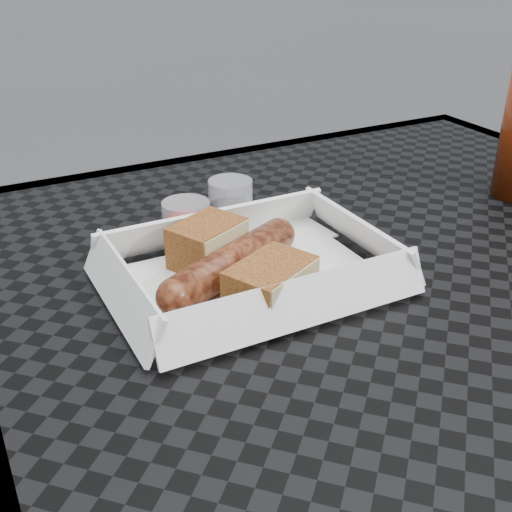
# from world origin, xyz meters

# --- Properties ---
(patio_table) EXTENTS (0.80, 0.80, 0.74)m
(patio_table) POSITION_xyz_m (0.00, 0.00, 0.67)
(patio_table) COLOR black
(patio_table) RESTS_ON ground
(food_tray) EXTENTS (0.22, 0.15, 0.00)m
(food_tray) POSITION_xyz_m (-0.15, 0.05, 0.75)
(food_tray) COLOR white
(food_tray) RESTS_ON patio_table
(bratwurst) EXTENTS (0.16, 0.09, 0.03)m
(bratwurst) POSITION_xyz_m (-0.16, 0.06, 0.77)
(bratwurst) COLOR brown
(bratwurst) RESTS_ON food_tray
(bread_near) EXTENTS (0.08, 0.07, 0.04)m
(bread_near) POSITION_xyz_m (-0.17, 0.09, 0.77)
(bread_near) COLOR #925924
(bread_near) RESTS_ON food_tray
(bread_far) EXTENTS (0.09, 0.07, 0.04)m
(bread_far) POSITION_xyz_m (-0.15, 0.00, 0.77)
(bread_far) COLOR #925924
(bread_far) RESTS_ON food_tray
(veg_garnish) EXTENTS (0.03, 0.03, 0.00)m
(veg_garnish) POSITION_xyz_m (-0.10, -0.00, 0.75)
(veg_garnish) COLOR red
(veg_garnish) RESTS_ON food_tray
(napkin) EXTENTS (0.13, 0.13, 0.00)m
(napkin) POSITION_xyz_m (-0.09, 0.15, 0.75)
(napkin) COLOR white
(napkin) RESTS_ON patio_table
(condiment_cup_sauce) EXTENTS (0.05, 0.05, 0.03)m
(condiment_cup_sauce) POSITION_xyz_m (-0.16, 0.18, 0.76)
(condiment_cup_sauce) COLOR #970E0B
(condiment_cup_sauce) RESTS_ON patio_table
(condiment_cup_empty) EXTENTS (0.05, 0.05, 0.03)m
(condiment_cup_empty) POSITION_xyz_m (-0.09, 0.22, 0.76)
(condiment_cup_empty) COLOR silver
(condiment_cup_empty) RESTS_ON patio_table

